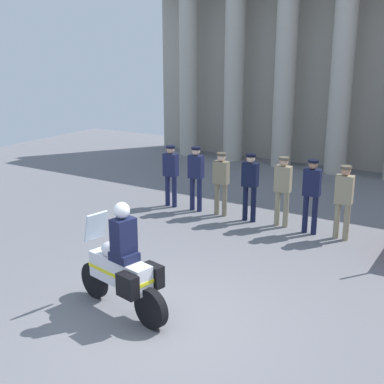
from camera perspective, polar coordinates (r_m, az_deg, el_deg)
name	(u,v)px	position (r m, az deg, el deg)	size (l,w,h in m)	color
ground_plane	(163,323)	(8.37, -3.23, -14.34)	(28.48, 28.48, 0.00)	slate
colonnade_backdrop	(347,60)	(18.30, 16.83, 13.81)	(15.27, 1.58, 7.29)	#A49F91
officer_in_row_0	(171,171)	(13.72, -2.37, 2.34)	(0.39, 0.25, 1.67)	#191E42
officer_in_row_1	(196,174)	(13.33, 0.44, 2.06)	(0.39, 0.25, 1.71)	#191E42
officer_in_row_2	(221,179)	(12.99, 3.23, 1.46)	(0.39, 0.25, 1.63)	#7A7056
officer_in_row_3	(250,182)	(12.61, 6.45, 1.11)	(0.39, 0.25, 1.70)	black
officer_in_row_4	(283,186)	(12.35, 10.02, 0.66)	(0.39, 0.25, 1.70)	gray
officer_in_row_5	(312,191)	(11.99, 13.11, 0.16)	(0.39, 0.25, 1.75)	#141938
officer_in_row_6	(344,197)	(11.82, 16.47, -0.50)	(0.39, 0.25, 1.69)	gray
motorcycle_with_rider	(123,268)	(8.38, -7.67, -8.34)	(2.07, 0.82, 1.90)	black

